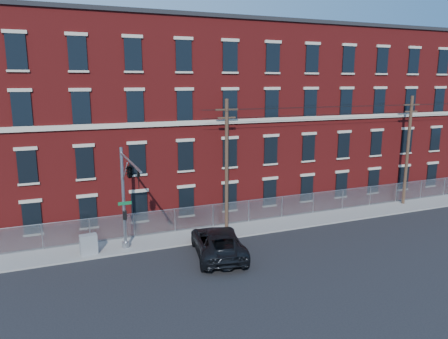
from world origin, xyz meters
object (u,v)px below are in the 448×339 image
object	(u,v)px
utility_cabinet	(89,245)
utility_pole_near	(227,162)
traffic_signal_mast	(128,180)
pickup_truck	(218,242)

from	to	relation	value
utility_cabinet	utility_pole_near	bearing A→B (deg)	2.13
traffic_signal_mast	utility_cabinet	xyz separation A→B (m)	(-2.45, 2.03, -4.59)
utility_pole_near	pickup_truck	world-z (taller)	utility_pole_near
pickup_truck	utility_cabinet	xyz separation A→B (m)	(-7.95, 3.13, -0.10)
traffic_signal_mast	utility_cabinet	world-z (taller)	traffic_signal_mast
traffic_signal_mast	pickup_truck	size ratio (longest dim) A/B	1.07
traffic_signal_mast	utility_pole_near	distance (m)	8.70
traffic_signal_mast	pickup_truck	world-z (taller)	traffic_signal_mast
pickup_truck	utility_cabinet	bearing A→B (deg)	-10.75
traffic_signal_mast	utility_cabinet	size ratio (longest dim) A/B	5.13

